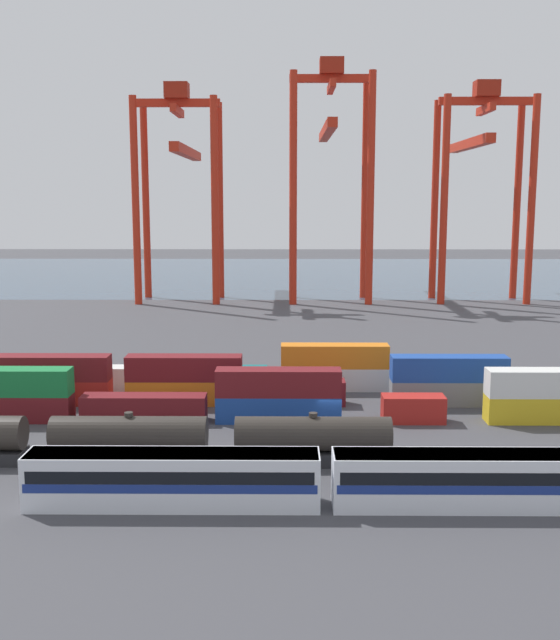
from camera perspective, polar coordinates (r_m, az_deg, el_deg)
ground_plane at (r=111.77m, az=2.67°, el=-1.83°), size 420.00×420.00×0.00m
harbour_water at (r=214.57m, az=1.64°, el=3.50°), size 400.00×110.00×0.01m
passenger_train at (r=55.28m, az=14.94°, el=-11.52°), size 63.55×3.14×3.90m
freight_tank_row at (r=63.12m, az=-11.37°, el=-8.88°), size 42.66×2.82×4.28m
shipping_container_0 at (r=77.98m, az=-19.83°, el=-6.29°), size 12.10×2.44×2.60m
shipping_container_1 at (r=77.35m, az=-19.94°, el=-4.43°), size 12.10×2.44×2.60m
shipping_container_2 at (r=74.49m, az=-10.29°, el=-6.60°), size 12.10×2.44×2.60m
shipping_container_3 at (r=73.20m, az=-0.12°, el=-6.73°), size 12.10×2.44×2.60m
shipping_container_4 at (r=72.53m, az=-0.12°, el=-4.76°), size 12.10×2.44×2.60m
shipping_container_5 at (r=74.22m, az=10.09°, el=-6.65°), size 6.04×2.44×2.60m
shipping_container_6 at (r=77.47m, az=19.73°, el=-6.39°), size 12.10×2.44×2.60m
shipping_container_7 at (r=76.83m, az=19.83°, el=-4.52°), size 12.10×2.44×2.60m
shipping_container_12 at (r=82.87m, az=-16.84°, el=-5.23°), size 12.10×2.44×2.60m
shipping_container_13 at (r=82.28m, az=-16.93°, el=-3.48°), size 12.10×2.44×2.60m
shipping_container_14 at (r=79.87m, az=-7.27°, el=-5.44°), size 12.10×2.44×2.60m
shipping_container_15 at (r=79.25m, az=-7.30°, el=-3.63°), size 12.10×2.44×2.60m
shipping_container_16 at (r=79.21m, az=2.77°, el=-5.50°), size 6.04×2.44×2.60m
shipping_container_17 at (r=80.95m, az=12.66°, el=-5.40°), size 12.10×2.44×2.60m
shipping_container_18 at (r=80.34m, az=12.73°, el=-3.60°), size 12.10×2.44×2.60m
shipping_container_21 at (r=87.91m, az=-14.01°, el=-4.29°), size 12.10×2.44×2.60m
shipping_container_22 at (r=85.53m, az=-5.06°, el=-4.42°), size 12.10×2.44×2.60m
shipping_container_23 at (r=85.30m, az=4.16°, el=-4.44°), size 12.10×2.44×2.60m
shipping_container_24 at (r=84.73m, az=4.18°, el=-2.74°), size 12.10×2.44×2.60m
gantry_crane_west at (r=162.43m, az=-7.56°, el=11.18°), size 17.54×39.57×44.63m
gantry_crane_central at (r=161.21m, az=3.81°, el=12.29°), size 17.06×40.24×49.38m
gantry_crane_east at (r=165.21m, az=14.96°, el=11.04°), size 19.17×34.58×44.93m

